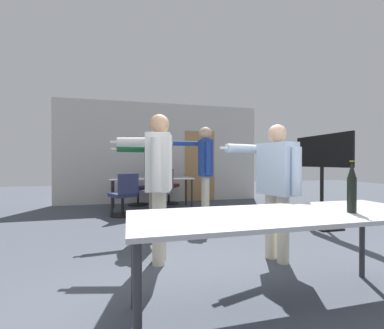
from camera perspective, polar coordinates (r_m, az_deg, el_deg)
back_wall at (r=7.40m, az=-6.38°, el=2.54°), size 5.74×0.12×2.81m
conference_table_near at (r=2.11m, az=19.78°, el=-11.63°), size 2.33×0.78×0.75m
conference_table_far at (r=6.30m, az=-8.85°, el=-3.59°), size 1.95×0.74×0.75m
tv_screen at (r=5.01m, az=26.93°, el=-0.62°), size 0.44×1.29×1.61m
person_far_watching at (r=3.12m, az=18.20°, el=-3.11°), size 0.84×0.62×1.57m
person_center_tall at (r=2.96m, az=-7.51°, el=-1.99°), size 0.74×0.79×1.68m
person_near_casual at (r=3.99m, az=-8.63°, el=-1.75°), size 0.79×0.60×1.62m
person_right_polo at (r=4.85m, az=2.82°, el=0.23°), size 0.79×0.62×1.80m
office_chair_far_left at (r=6.98m, az=-11.30°, el=-5.35°), size 0.59×0.53×0.92m
office_chair_far_right at (r=5.66m, az=-7.25°, el=-6.45°), size 0.69×0.68×0.95m
office_chair_near_pushed at (r=5.60m, az=-14.83°, el=-6.89°), size 0.64×0.67×0.90m
office_chair_mid_tucked at (r=6.97m, az=-5.40°, el=-5.08°), size 0.65×0.67×0.96m
beer_bottle at (r=2.30m, az=31.97°, el=-4.47°), size 0.07×0.07×0.40m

